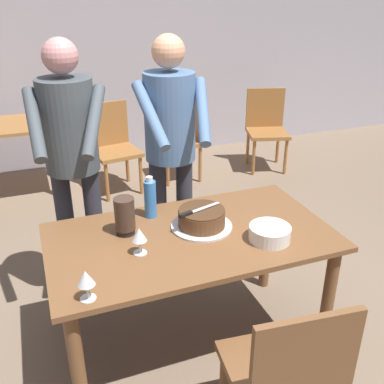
{
  "coord_description": "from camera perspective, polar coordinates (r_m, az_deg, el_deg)",
  "views": [
    {
      "loc": [
        -0.73,
        -1.93,
        1.98
      ],
      "look_at": [
        0.08,
        0.21,
        0.9
      ],
      "focal_mm": 41.46,
      "sensor_mm": 36.0,
      "label": 1
    }
  ],
  "objects": [
    {
      "name": "wine_glass_far",
      "position": [
        2.21,
        -6.81,
        -5.57
      ],
      "size": [
        0.08,
        0.08,
        0.14
      ],
      "color": "silver",
      "rests_on": "main_dining_table"
    },
    {
      "name": "background_chair_3",
      "position": [
        4.62,
        -10.15,
        6.05
      ],
      "size": [
        0.5,
        0.5,
        0.9
      ],
      "color": "#9E6633",
      "rests_on": "ground_plane"
    },
    {
      "name": "cake_on_platter",
      "position": [
        2.45,
        1.25,
        -3.49
      ],
      "size": [
        0.34,
        0.34,
        0.11
      ],
      "color": "silver",
      "rests_on": "main_dining_table"
    },
    {
      "name": "background_table",
      "position": [
        4.76,
        -22.33,
        6.22
      ],
      "size": [
        1.0,
        0.7,
        0.74
      ],
      "color": "#9E6633",
      "rests_on": "ground_plane"
    },
    {
      "name": "water_bottle",
      "position": [
        2.54,
        -5.4,
        -0.83
      ],
      "size": [
        0.07,
        0.07,
        0.25
      ],
      "color": "#387AC6",
      "rests_on": "main_dining_table"
    },
    {
      "name": "background_chair_2",
      "position": [
        4.84,
        -0.82,
        7.36
      ],
      "size": [
        0.46,
        0.46,
        0.9
      ],
      "color": "#9E6633",
      "rests_on": "ground_plane"
    },
    {
      "name": "hurricane_lamp",
      "position": [
        2.39,
        -8.64,
        -3.05
      ],
      "size": [
        0.11,
        0.11,
        0.21
      ],
      "color": "black",
      "rests_on": "main_dining_table"
    },
    {
      "name": "plate_stack",
      "position": [
        2.37,
        9.96,
        -5.25
      ],
      "size": [
        0.22,
        0.22,
        0.08
      ],
      "color": "white",
      "rests_on": "main_dining_table"
    },
    {
      "name": "ground_plane",
      "position": [
        2.85,
        -0.1,
        -18.61
      ],
      "size": [
        14.0,
        14.0,
        0.0
      ],
      "primitive_type": "plane",
      "color": "#7A6651"
    },
    {
      "name": "back_wall",
      "position": [
        5.34,
        -13.45,
        17.83
      ],
      "size": [
        10.0,
        0.12,
        2.7
      ],
      "primitive_type": "cube",
      "color": "#ADA8B2",
      "rests_on": "ground_plane"
    },
    {
      "name": "person_standing_beside",
      "position": [
        2.75,
        -15.25,
        5.17
      ],
      "size": [
        0.46,
        0.57,
        1.72
      ],
      "color": "#2D2D38",
      "rests_on": "ground_plane"
    },
    {
      "name": "background_chair_1",
      "position": [
        5.23,
        9.55,
        8.36
      ],
      "size": [
        0.55,
        0.55,
        0.9
      ],
      "color": "#9E6633",
      "rests_on": "ground_plane"
    },
    {
      "name": "person_cutting_cake",
      "position": [
        2.83,
        -2.78,
        6.64
      ],
      "size": [
        0.47,
        0.56,
        1.72
      ],
      "color": "#2D2D38",
      "rests_on": "ground_plane"
    },
    {
      "name": "chair_near_side",
      "position": [
        2.05,
        11.95,
        -21.86
      ],
      "size": [
        0.48,
        0.48,
        0.9
      ],
      "color": "brown",
      "rests_on": "ground_plane"
    },
    {
      "name": "wine_glass_near",
      "position": [
        1.95,
        -13.5,
        -10.84
      ],
      "size": [
        0.08,
        0.08,
        0.14
      ],
      "color": "silver",
      "rests_on": "main_dining_table"
    },
    {
      "name": "cake_knife",
      "position": [
        2.38,
        -0.09,
        -2.63
      ],
      "size": [
        0.26,
        0.1,
        0.02
      ],
      "color": "silver",
      "rests_on": "cake_on_platter"
    },
    {
      "name": "main_dining_table",
      "position": [
        2.46,
        -0.11,
        -7.88
      ],
      "size": [
        1.53,
        0.84,
        0.75
      ],
      "color": "brown",
      "rests_on": "ground_plane"
    }
  ]
}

